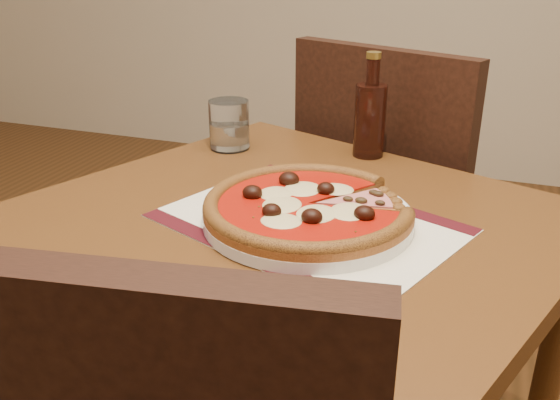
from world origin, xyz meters
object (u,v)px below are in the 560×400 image
(chair_far, at_px, (397,208))
(plate, at_px, (308,217))
(table, at_px, (276,280))
(water_glass, at_px, (229,125))
(bottle, at_px, (370,117))
(pizza, at_px, (308,205))

(chair_far, height_order, plate, chair_far)
(table, xyz_separation_m, chair_far, (0.10, 0.59, -0.11))
(table, distance_m, water_glass, 0.41)
(table, relative_size, plate, 3.23)
(plate, relative_size, bottle, 1.55)
(chair_far, distance_m, pizza, 0.63)
(chair_far, bearing_deg, table, 102.48)
(pizza, bearing_deg, bottle, 86.63)
(chair_far, bearing_deg, plate, 106.84)
(table, relative_size, chair_far, 1.09)
(pizza, bearing_deg, water_glass, 131.67)
(bottle, bearing_deg, plate, -93.32)
(table, bearing_deg, chair_far, 79.93)
(chair_far, height_order, pizza, chair_far)
(plate, bearing_deg, water_glass, 131.73)
(pizza, bearing_deg, plate, 33.13)
(chair_far, bearing_deg, water_glass, 63.83)
(table, relative_size, pizza, 3.24)
(water_glass, distance_m, bottle, 0.29)
(table, distance_m, pizza, 0.14)
(bottle, bearing_deg, pizza, -93.37)
(table, relative_size, water_glass, 10.26)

